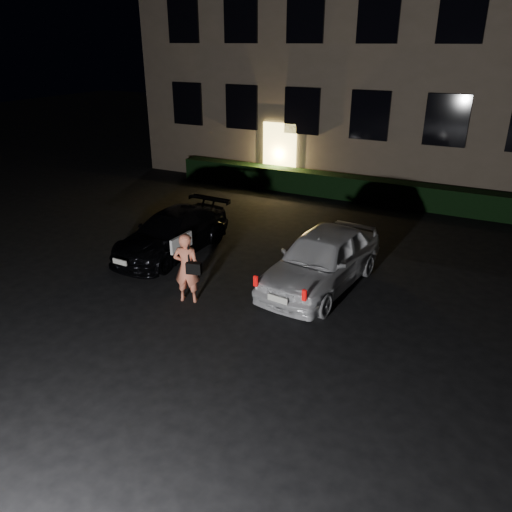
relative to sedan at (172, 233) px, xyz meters
The scene contains 6 objects.
ground 4.58m from the sedan, 45.61° to the right, with size 80.00×80.00×0.00m, color black.
building 13.32m from the sedan, 74.85° to the left, with size 20.00×8.11×12.00m.
hedge 7.92m from the sedan, 66.33° to the left, with size 15.00×0.70×0.85m, color black.
sedan is the anchor object (origin of this frame).
hatch 4.38m from the sedan, ahead, with size 2.08×4.26×1.40m.
man 2.93m from the sedan, 47.33° to the right, with size 0.75×0.55×1.63m.
Camera 1 is at (4.77, -7.11, 5.45)m, focal length 35.00 mm.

